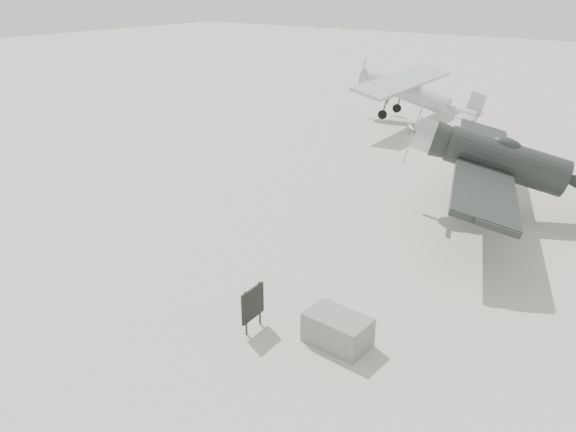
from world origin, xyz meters
name	(u,v)px	position (x,y,z in m)	size (l,w,h in m)	color
ground	(300,279)	(0.00, 0.00, 0.00)	(160.00, 160.00, 0.00)	#ACA798
lowwing_monoplane	(516,165)	(3.57, 8.64, 2.01)	(8.56, 11.73, 3.81)	black
highwing_monoplane	(413,90)	(-5.86, 20.45, 1.99)	(7.95, 11.18, 3.18)	#A3A6A8
equipment_block	(337,330)	(2.58, -2.07, 0.39)	(1.54, 0.97, 0.77)	slate
sign_board	(253,304)	(0.54, -2.82, 0.74)	(0.10, 0.86, 1.24)	#333333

